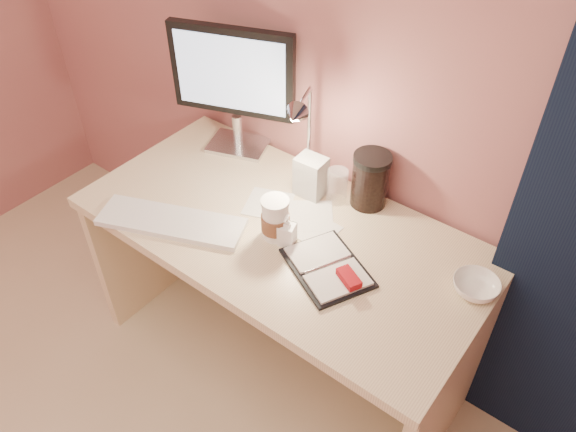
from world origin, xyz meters
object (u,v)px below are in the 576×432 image
Objects in this scene: planner at (329,268)px; keyboard at (171,222)px; monitor at (233,79)px; coffee_cup at (275,219)px; bowl at (476,287)px; lotion_bottle at (287,230)px; dark_jar at (370,182)px; desk_lamp at (284,129)px; clear_cup at (337,186)px; product_box at (311,176)px; desk at (294,261)px.

keyboard is at bearing -138.11° from planner.
monitor reaches higher than coffee_cup.
keyboard is 3.59× the size of bowl.
bowl is at bearing -2.52° from keyboard.
planner reaches higher than keyboard.
monitor is 0.63m from lotion_bottle.
desk_lamp is at bearing -157.66° from dark_jar.
clear_cup is 0.58m from bowl.
planner is 2.41× the size of bowl.
planner is 0.39m from product_box.
monitor is 0.46m from product_box.
planner reaches higher than desk.
planner is 2.19× the size of product_box.
coffee_cup is at bearing -85.04° from desk.
coffee_cup is 1.09× the size of bowl.
planner is 0.83× the size of desk_lamp.
keyboard is 1.24× the size of desk_lamp.
lotion_bottle is 0.65× the size of dark_jar.
bowl is 0.67m from product_box.
bowl is (1.06, -0.14, -0.28)m from monitor.
keyboard is 3.27× the size of product_box.
clear_cup is 0.27m from desk_lamp.
keyboard is 0.69m from dark_jar.
desk_lamp is (-0.09, -0.03, 0.17)m from product_box.
desk is at bearing -79.73° from product_box.
product_box is (-0.04, 0.25, 0.01)m from coffee_cup.
desk is 0.68m from bowl.
dark_jar is at bearing -18.16° from monitor.
desk_lamp reaches higher than dark_jar.
monitor reaches higher than dark_jar.
desk is at bearing -58.37° from desk_lamp.
monitor is 0.33m from desk_lamp.
lotion_bottle is at bearing 1.90° from keyboard.
desk is at bearing -112.58° from clear_cup.
planner is at bearing -47.53° from product_box.
desk_lamp is (-0.19, -0.06, 0.19)m from clear_cup.
coffee_cup is 1.20× the size of clear_cup.
product_box is at bearing 102.60° from desk.
dark_jar is at bearing 161.42° from bowl.
monitor reaches higher than planner.
monitor is 1.24× the size of desk_lamp.
keyboard is 0.36m from coffee_cup.
coffee_cup is at bearing -159.05° from planner.
clear_cup is at bearing 78.74° from coffee_cup.
bowl is (0.57, -0.10, -0.04)m from clear_cup.
monitor reaches higher than lotion_bottle.
lotion_bottle is 0.27m from product_box.
product_box reaches higher than clear_cup.
product_box reaches higher than planner.
clear_cup is 0.11m from dark_jar.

